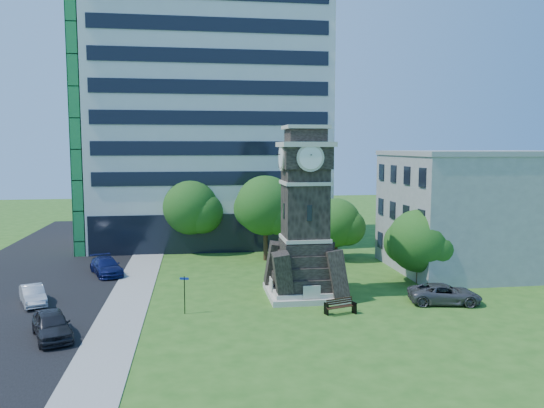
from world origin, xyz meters
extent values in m
plane|color=#295819|center=(0.00, 0.00, 0.00)|extent=(160.00, 160.00, 0.00)
cube|color=gray|center=(-9.50, 5.00, 0.03)|extent=(3.00, 70.00, 0.06)
cube|color=black|center=(-18.00, 5.00, 0.01)|extent=(14.00, 80.00, 0.02)
cube|color=beige|center=(3.00, 2.00, 0.20)|extent=(5.40, 5.40, 0.40)
cube|color=beige|center=(3.00, 2.00, 0.55)|extent=(4.80, 4.80, 0.30)
cube|color=black|center=(3.00, 2.00, 7.20)|extent=(3.00, 3.00, 6.40)
cube|color=beige|center=(3.00, 2.00, 4.20)|extent=(3.25, 3.25, 0.25)
cube|color=beige|center=(3.00, 2.00, 8.20)|extent=(3.25, 3.25, 0.25)
cube|color=black|center=(3.00, 0.48, 6.20)|extent=(0.35, 0.08, 1.10)
cube|color=black|center=(3.00, 2.00, 10.00)|extent=(3.30, 3.30, 1.60)
cube|color=beige|center=(3.00, 2.00, 10.90)|extent=(3.70, 3.70, 0.35)
cylinder|color=white|center=(3.00, 0.23, 10.00)|extent=(1.56, 0.06, 1.56)
cylinder|color=white|center=(1.23, 2.00, 10.00)|extent=(0.06, 1.56, 1.56)
cube|color=black|center=(3.00, 2.00, 11.50)|extent=(2.60, 2.60, 0.90)
cube|color=beige|center=(3.00, 2.00, 12.10)|extent=(3.00, 3.00, 0.25)
cube|color=silver|center=(-3.00, 26.00, 14.00)|extent=(25.00, 15.00, 28.00)
cube|color=black|center=(-3.00, 18.80, 2.00)|extent=(24.50, 0.80, 4.00)
cube|color=#9B9EA1|center=(20.00, 8.00, 5.00)|extent=(15.00, 12.00, 10.00)
cube|color=#9B9EA1|center=(20.00, 8.00, 10.20)|extent=(15.20, 12.20, 0.40)
imported|color=black|center=(-12.84, -4.47, 0.77)|extent=(3.38, 4.88, 1.54)
imported|color=#A2A4AA|center=(-15.85, 2.48, 0.64)|extent=(2.79, 4.13, 1.29)
imported|color=#11184E|center=(-12.28, 10.54, 0.72)|extent=(3.68, 5.34, 1.44)
imported|color=#444448|center=(12.13, -1.38, 0.68)|extent=(5.24, 3.15, 1.36)
cube|color=black|center=(3.47, -2.62, 0.38)|extent=(0.07, 0.49, 0.76)
cube|color=black|center=(5.33, -2.62, 0.38)|extent=(0.07, 0.49, 0.76)
cube|color=black|center=(4.40, -2.62, 0.49)|extent=(1.97, 0.52, 0.04)
cube|color=black|center=(4.40, -2.38, 0.80)|extent=(1.97, 0.04, 0.44)
cylinder|color=black|center=(-5.52, -1.13, 1.23)|extent=(0.06, 0.06, 2.47)
cube|color=navy|center=(-5.52, -1.13, 2.32)|extent=(0.59, 0.04, 0.15)
cylinder|color=#332114|center=(-5.25, 19.17, 1.36)|extent=(0.34, 0.34, 2.72)
sphere|color=#21611C|center=(-5.25, 19.17, 4.69)|extent=(5.67, 5.67, 5.67)
sphere|color=#21611C|center=(-4.12, 18.61, 4.16)|extent=(4.25, 4.25, 4.25)
sphere|color=#21611C|center=(-6.24, 19.88, 4.38)|extent=(3.97, 3.97, 3.97)
cylinder|color=#332114|center=(1.78, 14.33, 1.53)|extent=(0.41, 0.41, 3.05)
sphere|color=#21691F|center=(1.78, 14.33, 5.25)|extent=(5.65, 5.65, 5.65)
sphere|color=#21691F|center=(2.91, 13.76, 4.66)|extent=(4.24, 4.24, 4.24)
sphere|color=#21691F|center=(0.79, 15.04, 4.91)|extent=(3.96, 3.96, 3.96)
cylinder|color=#332114|center=(8.50, 13.69, 1.03)|extent=(0.32, 0.32, 2.07)
sphere|color=#335F1C|center=(8.50, 13.69, 3.56)|extent=(4.66, 4.66, 4.66)
sphere|color=#335F1C|center=(9.44, 13.22, 3.16)|extent=(3.49, 3.49, 3.49)
sphere|color=#335F1C|center=(7.69, 14.27, 3.33)|extent=(3.26, 3.26, 3.26)
cylinder|color=#332114|center=(12.62, 4.14, 0.98)|extent=(0.31, 0.31, 1.96)
sphere|color=#366C20|center=(12.62, 4.14, 3.38)|extent=(4.95, 4.95, 4.95)
sphere|color=#366C20|center=(13.61, 3.64, 3.00)|extent=(3.71, 3.71, 3.71)
sphere|color=#366C20|center=(11.75, 4.76, 3.16)|extent=(3.47, 3.47, 3.47)
camera|label=1|loc=(-4.70, -34.83, 10.70)|focal=35.00mm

